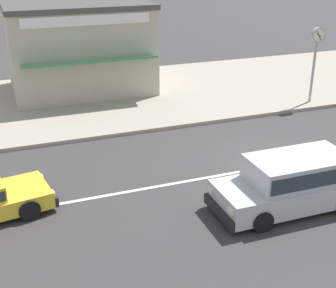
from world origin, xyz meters
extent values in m
plane|color=#383535|center=(0.00, 0.00, 0.00)|extent=(160.00, 160.00, 0.00)
cube|color=silver|center=(0.00, 0.00, 0.00)|extent=(50.40, 0.14, 0.01)
cube|color=#9E9384|center=(0.00, 9.51, 0.07)|extent=(68.00, 10.00, 0.15)
cube|color=#B7BABF|center=(-1.48, -2.52, 0.52)|extent=(4.34, 1.78, 0.70)
cube|color=#B7BABF|center=(-1.20, -2.52, 1.21)|extent=(2.93, 1.60, 0.70)
cube|color=#28333D|center=(-1.20, -2.52, 1.21)|extent=(2.82, 1.64, 0.45)
cube|color=black|center=(-3.69, -2.51, 0.31)|extent=(0.13, 1.73, 0.28)
cube|color=white|center=(-3.67, -3.13, 0.67)|extent=(0.08, 0.24, 0.14)
cube|color=white|center=(-3.66, -1.89, 0.67)|extent=(0.08, 0.24, 0.14)
cylinder|color=black|center=(-2.82, -3.35, 0.30)|extent=(0.60, 0.22, 0.60)
cylinder|color=black|center=(-2.82, -1.68, 0.30)|extent=(0.60, 0.22, 0.60)
cylinder|color=black|center=(-0.13, -1.69, 0.30)|extent=(0.60, 0.22, 0.60)
cube|color=black|center=(-7.92, 0.35, 0.31)|extent=(0.37, 1.63, 0.28)
cube|color=white|center=(-8.04, 0.91, 0.51)|extent=(0.12, 0.25, 0.14)
cube|color=white|center=(-7.86, -0.23, 0.51)|extent=(0.12, 0.25, 0.14)
cylinder|color=black|center=(-8.82, 1.00, 0.30)|extent=(0.63, 0.31, 0.60)
cylinder|color=black|center=(-8.57, -0.55, 0.30)|extent=(0.63, 0.31, 0.60)
cylinder|color=#9E9EA3|center=(5.00, 5.25, 1.57)|extent=(0.12, 0.12, 2.83)
cylinder|color=#9E9EA3|center=(5.00, 5.25, 3.31)|extent=(0.67, 0.18, 0.67)
cylinder|color=white|center=(5.00, 5.16, 3.31)|extent=(0.59, 0.02, 0.59)
cylinder|color=white|center=(5.00, 5.35, 3.31)|extent=(0.59, 0.02, 0.59)
cube|color=black|center=(5.00, 5.15, 3.31)|extent=(0.26, 0.01, 0.21)
cube|color=black|center=(5.00, 5.14, 3.31)|extent=(0.26, 0.01, 0.42)
cube|color=#B2A893|center=(-4.80, 11.28, 2.22)|extent=(6.81, 5.13, 4.14)
cube|color=#474442|center=(-4.80, 11.28, 4.41)|extent=(6.94, 5.23, 0.24)
cube|color=#33844C|center=(-4.80, 8.37, 2.20)|extent=(6.13, 0.90, 0.28)
cube|color=white|center=(-4.80, 8.70, 3.99)|extent=(5.79, 0.08, 0.44)
camera|label=1|loc=(-8.93, -12.41, 7.07)|focal=50.00mm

